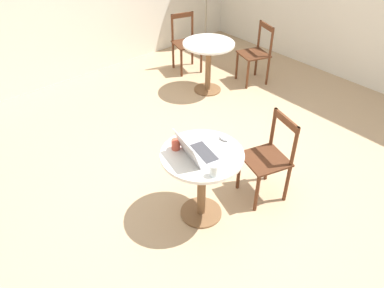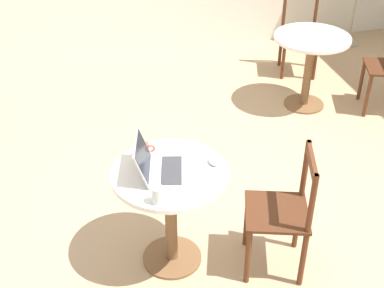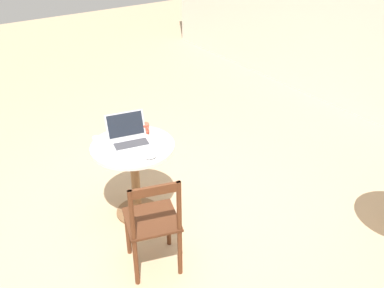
{
  "view_description": "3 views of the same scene",
  "coord_description": "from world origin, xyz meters",
  "px_view_note": "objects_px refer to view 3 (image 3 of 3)",
  "views": [
    {
      "loc": [
        -1.99,
        -1.97,
        2.65
      ],
      "look_at": [
        -0.15,
        0.17,
        0.54
      ],
      "focal_mm": 35.0,
      "sensor_mm": 36.0,
      "label": 1
    },
    {
      "loc": [
        -0.79,
        -2.68,
        2.62
      ],
      "look_at": [
        -0.1,
        0.21,
        0.64
      ],
      "focal_mm": 50.0,
      "sensor_mm": 36.0,
      "label": 2
    },
    {
      "loc": [
        2.51,
        -1.52,
        2.54
      ],
      "look_at": [
        -0.08,
        0.26,
        0.71
      ],
      "focal_mm": 40.0,
      "sensor_mm": 36.0,
      "label": 3
    }
  ],
  "objects_px": {
    "mug": "(145,128)",
    "drinking_glass": "(97,143)",
    "chair_near_right": "(153,223)",
    "laptop": "(129,137)",
    "mouse": "(151,157)",
    "cafe_table_near": "(134,162)"
  },
  "relations": [
    {
      "from": "mug",
      "to": "drinking_glass",
      "type": "height_order",
      "value": "drinking_glass"
    },
    {
      "from": "chair_near_right",
      "to": "laptop",
      "type": "distance_m",
      "value": 0.82
    },
    {
      "from": "laptop",
      "to": "mug",
      "type": "distance_m",
      "value": 0.2
    },
    {
      "from": "laptop",
      "to": "mug",
      "type": "height_order",
      "value": "laptop"
    },
    {
      "from": "chair_near_right",
      "to": "laptop",
      "type": "height_order",
      "value": "laptop"
    },
    {
      "from": "mouse",
      "to": "chair_near_right",
      "type": "bearing_deg",
      "value": -30.03
    },
    {
      "from": "mouse",
      "to": "drinking_glass",
      "type": "xyz_separation_m",
      "value": [
        -0.39,
        -0.29,
        0.04
      ]
    },
    {
      "from": "mouse",
      "to": "cafe_table_near",
      "type": "bearing_deg",
      "value": -174.98
    },
    {
      "from": "drinking_glass",
      "to": "chair_near_right",
      "type": "bearing_deg",
      "value": 4.5
    },
    {
      "from": "chair_near_right",
      "to": "mug",
      "type": "relative_size",
      "value": 7.67
    },
    {
      "from": "laptop",
      "to": "drinking_glass",
      "type": "bearing_deg",
      "value": -103.01
    },
    {
      "from": "laptop",
      "to": "mug",
      "type": "relative_size",
      "value": 3.45
    },
    {
      "from": "cafe_table_near",
      "to": "chair_near_right",
      "type": "bearing_deg",
      "value": -16.88
    },
    {
      "from": "chair_near_right",
      "to": "laptop",
      "type": "bearing_deg",
      "value": 164.38
    },
    {
      "from": "mug",
      "to": "drinking_glass",
      "type": "distance_m",
      "value": 0.46
    },
    {
      "from": "chair_near_right",
      "to": "mouse",
      "type": "relative_size",
      "value": 8.62
    },
    {
      "from": "cafe_table_near",
      "to": "mouse",
      "type": "xyz_separation_m",
      "value": [
        0.27,
        0.02,
        0.19
      ]
    },
    {
      "from": "cafe_table_near",
      "to": "mug",
      "type": "distance_m",
      "value": 0.32
    },
    {
      "from": "mouse",
      "to": "mug",
      "type": "relative_size",
      "value": 0.89
    },
    {
      "from": "drinking_glass",
      "to": "mouse",
      "type": "bearing_deg",
      "value": 36.28
    },
    {
      "from": "mouse",
      "to": "mug",
      "type": "distance_m",
      "value": 0.43
    },
    {
      "from": "chair_near_right",
      "to": "drinking_glass",
      "type": "distance_m",
      "value": 0.86
    }
  ]
}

